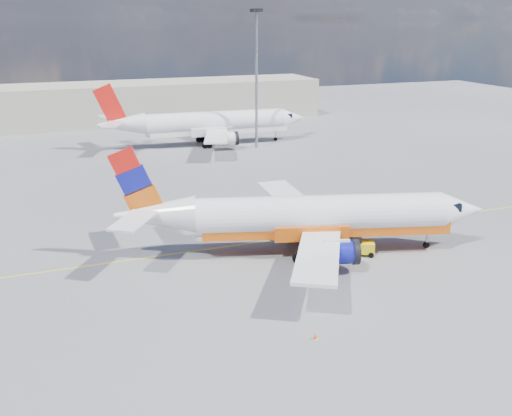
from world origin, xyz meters
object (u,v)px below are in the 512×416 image
object	(u,v)px
gse_tug	(358,246)
traffic_cone	(315,336)
main_jet	(309,217)
second_jet	(209,124)

from	to	relation	value
gse_tug	traffic_cone	bearing A→B (deg)	-106.59
main_jet	second_jet	bearing A→B (deg)	100.12
second_jet	traffic_cone	size ratio (longest dim) A/B	74.54
main_jet	traffic_cone	world-z (taller)	main_jet
gse_tug	traffic_cone	distance (m)	15.47
main_jet	traffic_cone	bearing A→B (deg)	-97.91
main_jet	traffic_cone	distance (m)	15.47
second_jet	gse_tug	xyz separation A→B (m)	(-0.45, -50.57, -2.74)
main_jet	second_jet	size ratio (longest dim) A/B	0.96
second_jet	traffic_cone	world-z (taller)	second_jet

